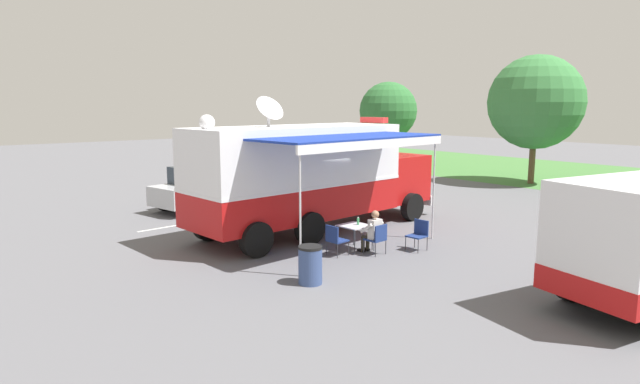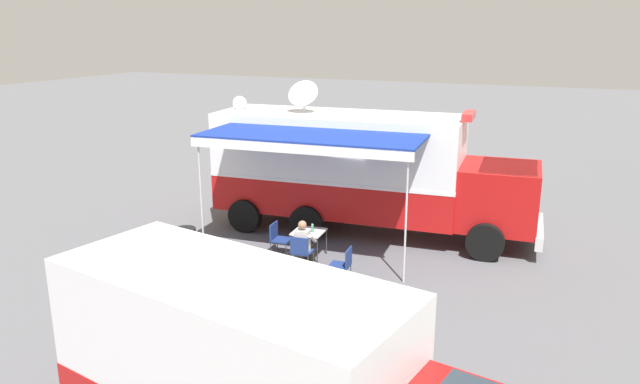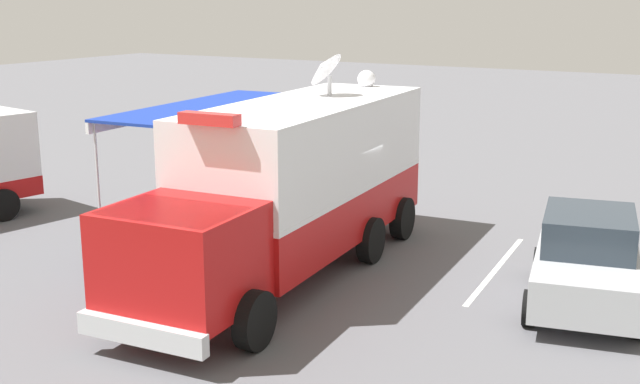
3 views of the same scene
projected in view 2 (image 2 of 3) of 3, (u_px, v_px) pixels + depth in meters
name	position (u px, v px, depth m)	size (l,w,h in m)	color
ground_plane	(338.00, 228.00, 18.36)	(100.00, 100.00, 0.00)	#5B5B60
lot_stripe	(337.00, 192.00, 22.25)	(0.12, 4.80, 0.01)	silver
command_truck	(362.00, 168.00, 17.57)	(5.41, 9.64, 4.53)	#B71414
folding_table	(309.00, 233.00, 15.84)	(0.86, 0.86, 0.73)	silver
water_bottle	(312.00, 228.00, 15.73)	(0.07, 0.07, 0.22)	#3F9959
folding_chair_at_table	(301.00, 250.00, 15.12)	(0.51, 0.51, 0.87)	navy
folding_chair_beside_table	(278.00, 236.00, 16.09)	(0.51, 0.51, 0.87)	navy
folding_chair_spare_by_truck	(344.00, 262.00, 14.29)	(0.52, 0.52, 0.87)	navy
seated_responder	(304.00, 242.00, 15.25)	(0.68, 0.58, 1.25)	silver
trash_bin	(186.00, 245.00, 15.60)	(0.57, 0.57, 0.91)	#384C7F
support_truck	(260.00, 373.00, 8.16)	(3.31, 7.06, 2.70)	white
car_behind_truck	(384.00, 161.00, 23.39)	(2.62, 4.47, 1.76)	#B2B5BA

